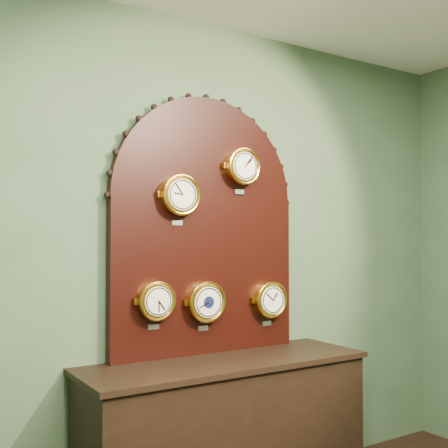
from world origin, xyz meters
TOP-DOWN VIEW (x-y plane):
  - wall_back at (0.00, 2.50)m, footprint 4.00×0.00m
  - shop_counter at (0.00, 2.23)m, footprint 1.60×0.50m
  - display_board at (0.00, 2.45)m, footprint 1.26×0.06m
  - roman_clock at (-0.21, 2.38)m, footprint 0.24×0.08m
  - arabic_clock at (0.22, 2.38)m, footprint 0.23×0.08m
  - hygrometer at (-0.35, 2.38)m, footprint 0.22×0.08m
  - barometer at (-0.04, 2.38)m, footprint 0.24×0.08m
  - tide_clock at (0.42, 2.38)m, footprint 0.23×0.08m

SIDE VIEW (x-z plane):
  - shop_counter at x=0.00m, z-range 0.00..0.80m
  - tide_clock at x=0.42m, z-range 0.98..1.26m
  - barometer at x=-0.04m, z-range 0.99..1.28m
  - hygrometer at x=-0.35m, z-range 1.03..1.29m
  - wall_back at x=0.00m, z-range -0.60..3.40m
  - display_board at x=0.00m, z-range 0.86..2.39m
  - roman_clock at x=-0.21m, z-range 1.60..1.89m
  - arabic_clock at x=0.22m, z-range 1.79..2.07m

